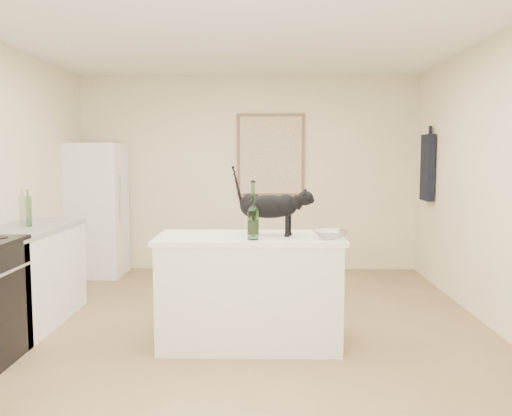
{
  "coord_description": "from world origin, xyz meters",
  "views": [
    {
      "loc": [
        0.22,
        -4.5,
        1.54
      ],
      "look_at": [
        0.15,
        -0.15,
        1.12
      ],
      "focal_mm": 37.74,
      "sensor_mm": 36.0,
      "label": 1
    }
  ],
  "objects_px": {
    "black_cat": "(269,210)",
    "wine_bottle": "(253,214)",
    "glass_bowl": "(330,234)",
    "fridge": "(96,210)"
  },
  "relations": [
    {
      "from": "black_cat",
      "to": "wine_bottle",
      "type": "distance_m",
      "value": 0.26
    },
    {
      "from": "glass_bowl",
      "to": "wine_bottle",
      "type": "bearing_deg",
      "value": -174.25
    },
    {
      "from": "fridge",
      "to": "black_cat",
      "type": "distance_m",
      "value": 3.36
    },
    {
      "from": "fridge",
      "to": "wine_bottle",
      "type": "relative_size",
      "value": 4.23
    },
    {
      "from": "fridge",
      "to": "glass_bowl",
      "type": "bearing_deg",
      "value": -45.16
    },
    {
      "from": "black_cat",
      "to": "glass_bowl",
      "type": "bearing_deg",
      "value": -5.24
    },
    {
      "from": "black_cat",
      "to": "glass_bowl",
      "type": "height_order",
      "value": "black_cat"
    },
    {
      "from": "wine_bottle",
      "to": "fridge",
      "type": "bearing_deg",
      "value": 127.07
    },
    {
      "from": "black_cat",
      "to": "wine_bottle",
      "type": "xyz_separation_m",
      "value": [
        -0.12,
        -0.23,
        -0.01
      ]
    },
    {
      "from": "black_cat",
      "to": "fridge",
      "type": "bearing_deg",
      "value": 146.04
    }
  ]
}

